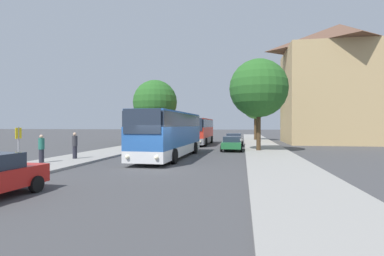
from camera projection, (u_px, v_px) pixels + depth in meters
ground_plane at (160, 168)px, 17.51m from camera, size 300.00×300.00×0.00m
sidewalk_left at (52, 164)px, 18.68m from camera, size 4.00×120.00×0.15m
sidewalk_right at (284, 169)px, 16.34m from camera, size 4.00×120.00×0.15m
building_right_background at (339, 84)px, 40.57m from camera, size 14.12×11.23×16.20m
bus_front at (170, 134)px, 22.98m from camera, size 3.08×12.17×3.47m
bus_middle at (199, 131)px, 38.33m from camera, size 2.89×10.25×3.30m
parked_car_right_near at (232, 143)px, 29.15m from camera, size 2.02×4.45×1.39m
parked_car_right_far at (234, 140)px, 35.31m from camera, size 2.16×4.48×1.52m
bus_stop_sign at (18, 142)px, 16.51m from camera, size 0.08×0.45×2.26m
pedestrian_waiting_near at (41, 148)px, 18.74m from camera, size 0.36×0.36×1.75m
pedestrian_waiting_far at (75, 145)px, 21.01m from camera, size 0.36×0.36×1.83m
tree_left_near at (155, 102)px, 38.55m from camera, size 5.67×5.67×8.16m
tree_left_far at (155, 104)px, 44.56m from camera, size 4.72×4.72×7.87m
tree_right_near at (259, 88)px, 27.99m from camera, size 5.46×5.46×8.54m
tree_right_mid at (255, 106)px, 48.02m from camera, size 4.06×4.06×7.42m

